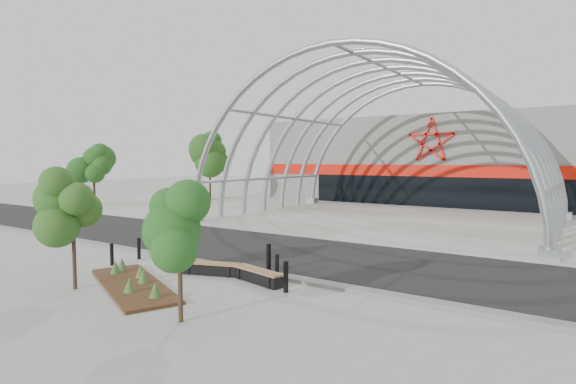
{
  "coord_description": "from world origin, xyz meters",
  "views": [
    {
      "loc": [
        11.13,
        -12.67,
        4.05
      ],
      "look_at": [
        0.0,
        4.0,
        2.6
      ],
      "focal_mm": 28.0,
      "sensor_mm": 36.0,
      "label": 1
    }
  ],
  "objects_px": {
    "street_tree_0": "(72,205)",
    "bench_0": "(210,269)",
    "bollard_2": "(269,258)",
    "street_tree_1": "(179,221)",
    "bench_1": "(258,276)"
  },
  "relations": [
    {
      "from": "street_tree_0",
      "to": "bench_0",
      "type": "height_order",
      "value": "street_tree_0"
    },
    {
      "from": "bench_0",
      "to": "bench_1",
      "type": "bearing_deg",
      "value": 3.12
    },
    {
      "from": "bench_0",
      "to": "bench_1",
      "type": "height_order",
      "value": "bench_1"
    },
    {
      "from": "bench_1",
      "to": "bench_0",
      "type": "bearing_deg",
      "value": -176.88
    },
    {
      "from": "street_tree_1",
      "to": "bollard_2",
      "type": "xyz_separation_m",
      "value": [
        -1.09,
        5.21,
        -2.01
      ]
    },
    {
      "from": "bollard_2",
      "to": "street_tree_0",
      "type": "bearing_deg",
      "value": -127.12
    },
    {
      "from": "bench_1",
      "to": "street_tree_1",
      "type": "bearing_deg",
      "value": -81.46
    },
    {
      "from": "street_tree_0",
      "to": "bench_0",
      "type": "bearing_deg",
      "value": 57.79
    },
    {
      "from": "street_tree_1",
      "to": "bench_1",
      "type": "bearing_deg",
      "value": 98.54
    },
    {
      "from": "street_tree_0",
      "to": "bench_0",
      "type": "relative_size",
      "value": 1.73
    },
    {
      "from": "street_tree_1",
      "to": "bench_0",
      "type": "relative_size",
      "value": 1.65
    },
    {
      "from": "street_tree_0",
      "to": "bollard_2",
      "type": "xyz_separation_m",
      "value": [
        3.82,
        5.05,
        -2.14
      ]
    },
    {
      "from": "street_tree_1",
      "to": "bench_1",
      "type": "height_order",
      "value": "street_tree_1"
    },
    {
      "from": "street_tree_0",
      "to": "bollard_2",
      "type": "bearing_deg",
      "value": 52.88
    },
    {
      "from": "street_tree_0",
      "to": "bench_1",
      "type": "height_order",
      "value": "street_tree_0"
    }
  ]
}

